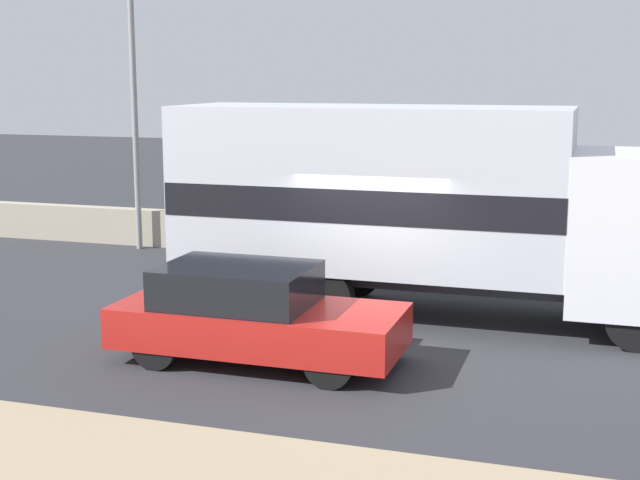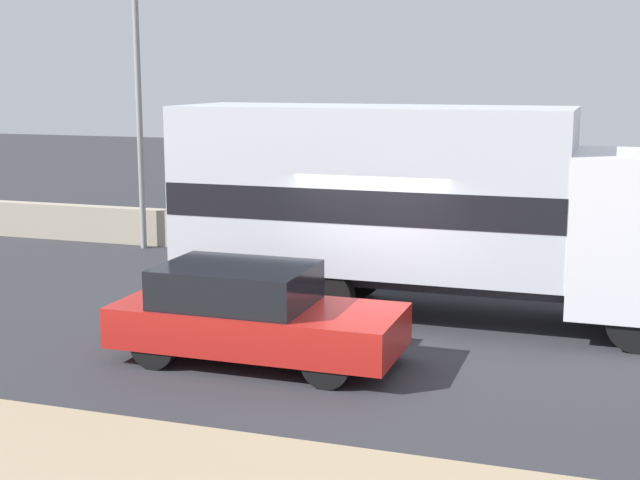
# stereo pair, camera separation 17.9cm
# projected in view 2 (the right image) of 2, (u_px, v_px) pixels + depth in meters

# --- Properties ---
(ground_plane) EXTENTS (80.00, 80.00, 0.00)m
(ground_plane) POSITION_uv_depth(u_px,v_px,m) (358.00, 341.00, 13.78)
(ground_plane) COLOR #2D2D33
(stone_wall_backdrop) EXTENTS (60.00, 0.35, 0.87)m
(stone_wall_backdrop) POSITION_uv_depth(u_px,v_px,m) (435.00, 244.00, 19.40)
(stone_wall_backdrop) COLOR #A39984
(stone_wall_backdrop) RESTS_ON ground_plane
(street_lamp) EXTENTS (0.56, 0.28, 7.39)m
(street_lamp) POSITION_uv_depth(u_px,v_px,m) (137.00, 67.00, 20.46)
(street_lamp) COLOR gray
(street_lamp) RESTS_ON ground_plane
(box_truck) EXTENTS (8.76, 2.39, 3.55)m
(box_truck) POSITION_uv_depth(u_px,v_px,m) (420.00, 201.00, 14.94)
(box_truck) COLOR silver
(box_truck) RESTS_ON ground_plane
(car_hatchback) EXTENTS (4.10, 1.72, 1.39)m
(car_hatchback) POSITION_uv_depth(u_px,v_px,m) (252.00, 314.00, 12.72)
(car_hatchback) COLOR #B21E19
(car_hatchback) RESTS_ON ground_plane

